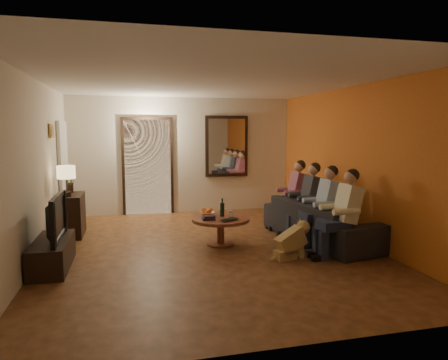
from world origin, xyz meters
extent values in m
cube|color=#432A12|center=(0.00, 0.00, 0.00)|extent=(5.00, 6.00, 0.01)
cube|color=white|center=(0.00, 0.00, 2.60)|extent=(5.00, 6.00, 0.01)
cube|color=beige|center=(0.00, 3.00, 1.30)|extent=(5.00, 0.02, 2.60)
cube|color=beige|center=(0.00, -3.00, 1.30)|extent=(5.00, 0.02, 2.60)
cube|color=beige|center=(-2.50, 0.00, 1.30)|extent=(0.02, 6.00, 2.60)
cube|color=beige|center=(2.50, 0.00, 1.30)|extent=(0.02, 6.00, 2.60)
cube|color=orange|center=(2.49, 0.00, 1.30)|extent=(0.01, 6.00, 2.60)
cube|color=#FFE0A5|center=(-0.80, 2.98, 1.05)|extent=(1.00, 0.06, 2.10)
cube|color=black|center=(-0.80, 2.97, 1.05)|extent=(1.12, 0.04, 2.22)
cube|color=silver|center=(-0.55, 2.98, 0.90)|extent=(0.45, 0.03, 1.70)
cube|color=black|center=(1.00, 2.96, 1.50)|extent=(1.00, 0.05, 1.40)
cube|color=white|center=(1.00, 2.93, 1.50)|extent=(0.86, 0.02, 1.26)
cube|color=white|center=(-2.46, 2.30, 1.02)|extent=(0.06, 0.85, 2.04)
cube|color=#B28C33|center=(-2.47, 1.30, 1.85)|extent=(0.03, 0.28, 0.24)
cube|color=brown|center=(-2.46, 1.30, 1.85)|extent=(0.01, 0.22, 0.18)
cube|color=black|center=(-2.25, 1.38, 0.37)|extent=(0.45, 0.83, 0.74)
cube|color=black|center=(-2.25, -0.38, 0.20)|extent=(0.45, 1.17, 0.39)
imported|color=black|center=(-2.25, -0.38, 0.69)|extent=(1.05, 0.14, 0.61)
imported|color=black|center=(1.92, 0.05, 0.34)|extent=(2.45, 1.29, 0.68)
cylinder|color=#5D2C1C|center=(0.22, 0.18, 0.23)|extent=(1.10, 1.10, 0.45)
imported|color=white|center=(0.04, 0.40, 0.48)|extent=(0.26, 0.26, 0.06)
cylinder|color=silver|center=(0.40, 0.23, 0.50)|extent=(0.06, 0.06, 0.10)
imported|color=black|center=(0.32, -0.10, 0.46)|extent=(0.39, 0.35, 0.03)
camera|label=1|loc=(-1.21, -6.00, 1.84)|focal=32.00mm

